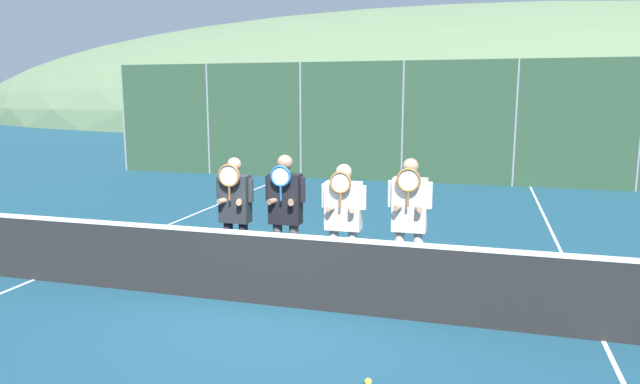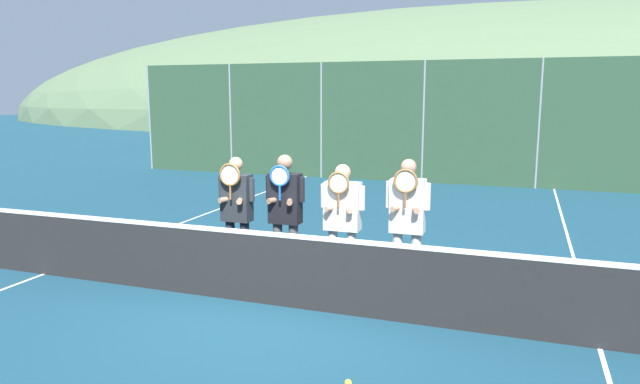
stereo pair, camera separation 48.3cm
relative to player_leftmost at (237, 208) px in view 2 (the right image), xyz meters
The scene contains 15 objects.
ground_plane 1.60m from the player_leftmost, 41.09° to the right, with size 120.00×120.00×0.00m, color navy.
hill_distant 56.00m from the player_leftmost, 89.05° to the left, with size 113.09×62.83×21.99m.
clubhouse_building 17.63m from the player_leftmost, 92.37° to the left, with size 21.36×5.50×3.21m.
fence_back 9.98m from the player_leftmost, 84.65° to the left, with size 19.21×0.06×3.59m.
tennis_net 1.34m from the player_leftmost, 41.09° to the right, with size 9.94×0.09×1.04m.
court_line_left_sideline 3.67m from the player_leftmost, 141.61° to the left, with size 0.05×16.00×0.01m, color white.
court_line_right_sideline 5.21m from the player_leftmost, 25.37° to the left, with size 0.05×16.00×0.01m, color white.
player_leftmost is the anchor object (origin of this frame).
player_center_left 0.75m from the player_leftmost, ahead, with size 0.56×0.34×1.80m.
player_center_right 1.54m from the player_leftmost, ahead, with size 0.61×0.34×1.70m.
player_rightmost 2.42m from the player_leftmost, ahead, with size 0.57×0.34×1.81m.
car_far_left 13.02m from the player_leftmost, 107.27° to the left, with size 4.42×2.05×1.69m.
car_left_of_center 12.58m from the player_leftmost, 84.52° to the left, with size 4.33×1.97×1.70m.
car_center 13.68m from the player_leftmost, 63.70° to the left, with size 4.00×2.05×1.74m.
tennis_ball_on_court 3.55m from the player_leftmost, 45.46° to the right, with size 0.07×0.07×0.07m.
Camera 2 is at (2.83, -6.19, 2.60)m, focal length 32.00 mm.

